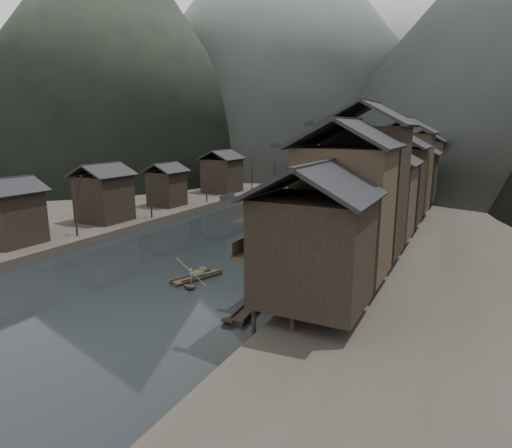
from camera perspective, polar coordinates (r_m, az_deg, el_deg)
The scene contains 13 objects.
water at distance 45.04m, azimuth -10.32°, elevation -5.74°, with size 300.00×300.00×0.00m, color black.
left_bank at distance 96.83m, azimuth -12.50°, elevation 4.42°, with size 40.00×200.00×1.20m, color #2D2823.
stilt_houses at distance 53.73m, azimuth 17.47°, elevation 6.59°, with size 9.00×67.60×16.66m.
left_houses at distance 71.84m, azimuth -13.82°, elevation 5.62°, with size 8.10×53.20×8.73m.
bare_trees at distance 75.53m, azimuth -8.06°, elevation 6.63°, with size 3.76×74.33×7.53m.
moored_sampans at distance 58.24m, azimuth 12.02°, elevation -1.36°, with size 3.36×61.01×0.47m.
midriver_boats at distance 94.54m, azimuth 9.48°, elevation 4.11°, with size 12.57×42.27×0.45m.
stone_bridge at distance 109.31m, azimuth 13.27°, elevation 7.69°, with size 40.00×6.00×9.00m.
hills at distance 203.76m, azimuth 22.72°, elevation 22.66°, with size 320.00×380.00×110.97m.
hero_sampan at distance 41.34m, azimuth -7.88°, elevation -7.06°, with size 2.83×5.58×0.44m.
cargo_heap at distance 41.37m, azimuth -7.81°, elevation -6.14°, with size 1.23×1.61×0.74m, color black.
boatman at distance 39.23m, azimuth -8.66°, elevation -6.62°, with size 0.56×0.37×1.53m, color #525254.
bamboo_pole at distance 38.38m, azimuth -8.54°, elevation -3.22°, with size 0.06×0.06×4.41m, color #8C7A51.
Camera 1 is at (26.33, -33.71, 14.13)m, focal length 30.00 mm.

